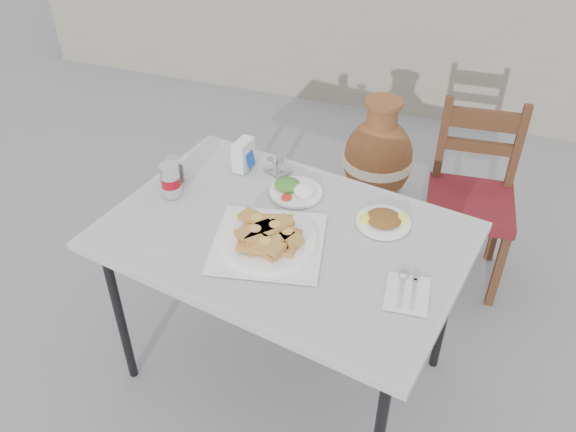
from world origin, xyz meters
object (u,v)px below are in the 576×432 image
(salad_rice_plate, at_px, (295,189))
(condiment_caddy, at_px, (277,166))
(soda_can, at_px, (171,180))
(cola_glass, at_px, (176,171))
(napkin_holder, at_px, (244,155))
(cafe_table, at_px, (284,243))
(salad_chopped_plate, at_px, (384,220))
(pide_plate, at_px, (268,235))
(terracotta_urn, at_px, (378,160))
(chair, at_px, (471,196))

(salad_rice_plate, bearing_deg, condiment_caddy, 134.21)
(soda_can, height_order, cola_glass, soda_can)
(soda_can, relative_size, napkin_holder, 1.06)
(cafe_table, xyz_separation_m, napkin_holder, (-0.29, 0.34, 0.12))
(salad_rice_plate, distance_m, condiment_caddy, 0.17)
(salad_chopped_plate, xyz_separation_m, soda_can, (-0.81, -0.09, 0.05))
(pide_plate, distance_m, salad_rice_plate, 0.31)
(salad_chopped_plate, height_order, soda_can, soda_can)
(salad_rice_plate, relative_size, soda_can, 1.55)
(pide_plate, xyz_separation_m, napkin_holder, (-0.26, 0.41, 0.03))
(terracotta_urn, bearing_deg, napkin_holder, -112.22)
(salad_chopped_plate, height_order, cola_glass, cola_glass)
(pide_plate, relative_size, salad_chopped_plate, 2.25)
(salad_chopped_plate, bearing_deg, cafe_table, -153.01)
(salad_rice_plate, height_order, condiment_caddy, condiment_caddy)
(pide_plate, distance_m, soda_can, 0.48)
(cafe_table, relative_size, condiment_caddy, 11.68)
(napkin_holder, bearing_deg, condiment_caddy, 16.02)
(pide_plate, height_order, soda_can, soda_can)
(salad_chopped_plate, distance_m, chair, 0.85)
(salad_rice_plate, height_order, soda_can, soda_can)
(soda_can, distance_m, chair, 1.43)
(salad_chopped_plate, relative_size, condiment_caddy, 1.66)
(salad_rice_plate, bearing_deg, napkin_holder, 158.70)
(cola_glass, xyz_separation_m, terracotta_urn, (0.61, 1.12, -0.50))
(cafe_table, bearing_deg, cola_glass, 162.20)
(salad_rice_plate, distance_m, terracotta_urn, 1.16)
(soda_can, xyz_separation_m, chair, (1.10, 0.82, -0.38))
(condiment_caddy, height_order, terracotta_urn, condiment_caddy)
(cafe_table, height_order, pide_plate, pide_plate)
(salad_rice_plate, relative_size, condiment_caddy, 1.72)
(pide_plate, xyz_separation_m, salad_rice_plate, (-0.01, 0.31, -0.02))
(pide_plate, height_order, salad_rice_plate, pide_plate)
(condiment_caddy, bearing_deg, chair, 34.58)
(cola_glass, height_order, condiment_caddy, cola_glass)
(pide_plate, distance_m, condiment_caddy, 0.45)
(cola_glass, height_order, napkin_holder, napkin_holder)
(salad_rice_plate, xyz_separation_m, condiment_caddy, (-0.12, 0.12, 0.00))
(soda_can, xyz_separation_m, terracotta_urn, (0.58, 1.22, -0.52))
(condiment_caddy, bearing_deg, pide_plate, -73.98)
(cola_glass, bearing_deg, salad_rice_plate, 8.56)
(cafe_table, distance_m, condiment_caddy, 0.40)
(pide_plate, xyz_separation_m, terracotta_urn, (0.13, 1.37, -0.49))
(napkin_holder, bearing_deg, cafe_table, -41.80)
(cola_glass, height_order, terracotta_urn, cola_glass)
(cafe_table, relative_size, terracotta_urn, 2.05)
(salad_rice_plate, relative_size, chair, 0.23)
(cafe_table, distance_m, soda_can, 0.51)
(pide_plate, bearing_deg, salad_chopped_plate, 34.24)
(terracotta_urn, bearing_deg, condiment_caddy, -105.08)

